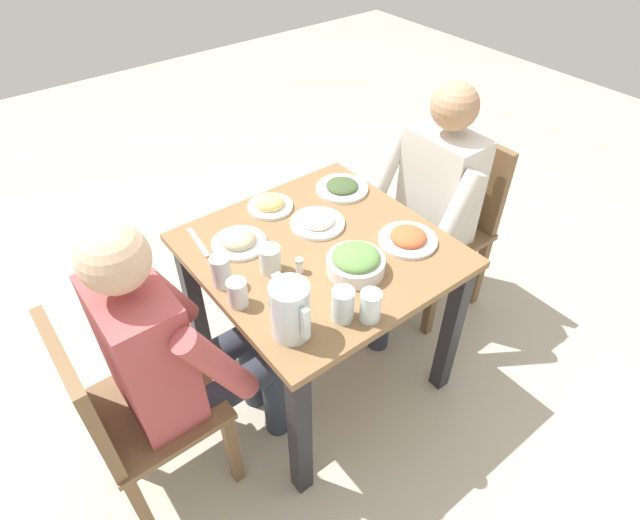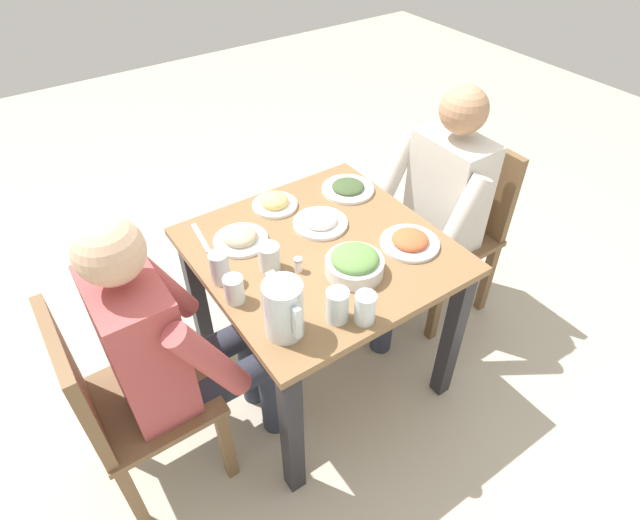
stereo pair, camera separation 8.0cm
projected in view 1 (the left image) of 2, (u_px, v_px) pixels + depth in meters
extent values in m
plane|color=#B7AD99|center=(320.00, 370.00, 2.35)|extent=(8.00, 8.00, 0.00)
cube|color=olive|center=(320.00, 250.00, 1.88)|extent=(0.85, 0.85, 0.03)
cube|color=#232328|center=(195.00, 306.00, 2.17)|extent=(0.06, 0.06, 0.69)
cube|color=#232328|center=(300.00, 434.00, 1.72)|extent=(0.06, 0.06, 0.69)
cube|color=#232328|center=(334.00, 238.00, 2.51)|extent=(0.06, 0.06, 0.69)
cube|color=#232328|center=(451.00, 330.00, 2.07)|extent=(0.06, 0.06, 0.69)
cube|color=brown|center=(104.00, 433.00, 1.88)|extent=(0.04, 0.04, 0.41)
cube|color=brown|center=(142.00, 508.00, 1.68)|extent=(0.04, 0.04, 0.41)
cube|color=brown|center=(189.00, 385.00, 2.04)|extent=(0.04, 0.04, 0.41)
cube|color=brown|center=(233.00, 449.00, 1.84)|extent=(0.04, 0.04, 0.41)
cube|color=brown|center=(155.00, 406.00, 1.72)|extent=(0.40, 0.40, 0.03)
cube|color=brown|center=(80.00, 396.00, 1.49)|extent=(0.38, 0.04, 0.42)
cube|color=brown|center=(479.00, 271.00, 2.55)|extent=(0.04, 0.04, 0.41)
cube|color=brown|center=(428.00, 237.00, 2.75)|extent=(0.04, 0.04, 0.41)
cube|color=brown|center=(431.00, 301.00, 2.39)|extent=(0.04, 0.04, 0.41)
cube|color=brown|center=(381.00, 263.00, 2.59)|extent=(0.04, 0.04, 0.41)
cube|color=brown|center=(436.00, 233.00, 2.43)|extent=(0.40, 0.40, 0.03)
cube|color=brown|center=(470.00, 179.00, 2.36)|extent=(0.38, 0.04, 0.42)
cube|color=#B24C4C|center=(146.00, 352.00, 1.56)|extent=(0.32, 0.20, 0.50)
sphere|color=#DBB28E|center=(114.00, 259.00, 1.32)|extent=(0.19, 0.19, 0.19)
cylinder|color=#2D3342|center=(203.00, 361.00, 1.88)|extent=(0.11, 0.38, 0.11)
cylinder|color=#2D3342|center=(252.00, 367.00, 2.09)|extent=(0.10, 0.10, 0.43)
cylinder|color=#B24C4C|center=(159.00, 289.00, 1.73)|extent=(0.08, 0.23, 0.37)
cylinder|color=#2D3342|center=(226.00, 392.00, 1.78)|extent=(0.11, 0.38, 0.11)
cylinder|color=#2D3342|center=(275.00, 395.00, 1.99)|extent=(0.10, 0.10, 0.43)
cylinder|color=#B24C4C|center=(218.00, 366.00, 1.49)|extent=(0.08, 0.23, 0.37)
cube|color=silver|center=(440.00, 187.00, 2.24)|extent=(0.32, 0.20, 0.50)
sphere|color=tan|center=(455.00, 106.00, 2.00)|extent=(0.19, 0.19, 0.19)
cylinder|color=#2D3342|center=(416.00, 264.00, 2.29)|extent=(0.11, 0.38, 0.11)
cylinder|color=#2D3342|center=(381.00, 312.00, 2.32)|extent=(0.10, 0.10, 0.43)
cylinder|color=silver|center=(455.00, 216.00, 2.04)|extent=(0.08, 0.23, 0.37)
cylinder|color=#2D3342|center=(389.00, 244.00, 2.39)|extent=(0.11, 0.38, 0.11)
cylinder|color=#2D3342|center=(356.00, 291.00, 2.42)|extent=(0.10, 0.10, 0.43)
cylinder|color=silver|center=(385.00, 173.00, 2.28)|extent=(0.08, 0.23, 0.37)
cylinder|color=silver|center=(290.00, 310.00, 1.51)|extent=(0.12, 0.12, 0.19)
cube|color=silver|center=(306.00, 324.00, 1.45)|extent=(0.02, 0.02, 0.11)
cube|color=silver|center=(278.00, 280.00, 1.48)|extent=(0.04, 0.03, 0.02)
cylinder|color=white|center=(356.00, 265.00, 1.76)|extent=(0.20, 0.20, 0.05)
ellipsoid|color=#608E47|center=(356.00, 257.00, 1.74)|extent=(0.16, 0.16, 0.06)
cylinder|color=white|center=(317.00, 223.00, 1.97)|extent=(0.21, 0.21, 0.01)
ellipsoid|color=white|center=(317.00, 219.00, 1.96)|extent=(0.13, 0.13, 0.05)
cylinder|color=white|center=(270.00, 207.00, 2.05)|extent=(0.18, 0.18, 0.01)
ellipsoid|color=#E0C670|center=(270.00, 202.00, 2.04)|extent=(0.11, 0.11, 0.06)
cylinder|color=white|center=(408.00, 240.00, 1.89)|extent=(0.22, 0.22, 0.01)
ellipsoid|color=#CC5B33|center=(408.00, 236.00, 1.88)|extent=(0.13, 0.13, 0.05)
cylinder|color=white|center=(239.00, 243.00, 1.88)|extent=(0.20, 0.20, 0.01)
ellipsoid|color=#B7AD89|center=(239.00, 239.00, 1.87)|extent=(0.12, 0.12, 0.06)
cylinder|color=white|center=(342.00, 188.00, 2.15)|extent=(0.22, 0.22, 0.01)
ellipsoid|color=#3D512D|center=(342.00, 186.00, 2.14)|extent=(0.13, 0.13, 0.03)
cylinder|color=silver|center=(238.00, 293.00, 1.63)|extent=(0.06, 0.06, 0.09)
cylinder|color=silver|center=(270.00, 259.00, 1.75)|extent=(0.08, 0.08, 0.10)
cylinder|color=silver|center=(343.00, 305.00, 1.58)|extent=(0.07, 0.07, 0.11)
cylinder|color=silver|center=(370.00, 306.00, 1.58)|extent=(0.07, 0.07, 0.11)
cylinder|color=silver|center=(221.00, 271.00, 1.69)|extent=(0.07, 0.07, 0.11)
cylinder|color=white|center=(299.00, 267.00, 1.76)|extent=(0.03, 0.03, 0.04)
cylinder|color=#B2B2B7|center=(299.00, 261.00, 1.74)|extent=(0.03, 0.03, 0.01)
cube|color=silver|center=(341.00, 189.00, 2.15)|extent=(0.17, 0.06, 0.01)
cube|color=silver|center=(198.00, 242.00, 1.89)|extent=(0.19, 0.04, 0.01)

